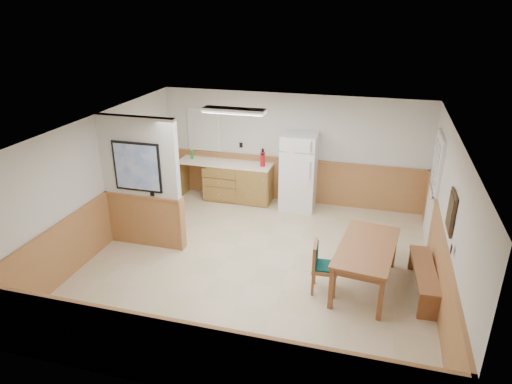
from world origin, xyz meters
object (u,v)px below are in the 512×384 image
(dining_bench, at_px, (424,274))
(fire_extinguisher, at_px, (263,159))
(dining_table, at_px, (367,251))
(dining_chair, at_px, (320,263))
(soap_bottle, at_px, (192,155))
(refrigerator, at_px, (299,172))

(dining_bench, distance_m, fire_extinguisher, 4.40)
(dining_table, bearing_deg, dining_chair, -148.91)
(dining_chair, relative_size, fire_extinguisher, 2.06)
(dining_bench, relative_size, dining_chair, 1.76)
(fire_extinguisher, bearing_deg, soap_bottle, -179.98)
(dining_chair, bearing_deg, dining_bench, 9.66)
(dining_bench, bearing_deg, fire_extinguisher, 137.35)
(refrigerator, xyz_separation_m, dining_chair, (0.93, -3.09, -0.36))
(dining_bench, bearing_deg, refrigerator, 129.50)
(dining_table, distance_m, soap_bottle, 5.08)
(dining_bench, height_order, soap_bottle, soap_bottle)
(refrigerator, bearing_deg, fire_extinguisher, 177.93)
(dining_bench, relative_size, fire_extinguisher, 3.62)
(dining_table, height_order, dining_chair, dining_chair)
(dining_chair, height_order, fire_extinguisher, fire_extinguisher)
(dining_table, bearing_deg, dining_bench, 10.85)
(refrigerator, bearing_deg, soap_bottle, 177.31)
(dining_bench, distance_m, dining_chair, 1.66)
(dining_table, distance_m, dining_bench, 0.97)
(refrigerator, distance_m, dining_bench, 3.75)
(dining_bench, xyz_separation_m, fire_extinguisher, (-3.37, 2.74, 0.74))
(refrigerator, distance_m, dining_table, 3.22)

